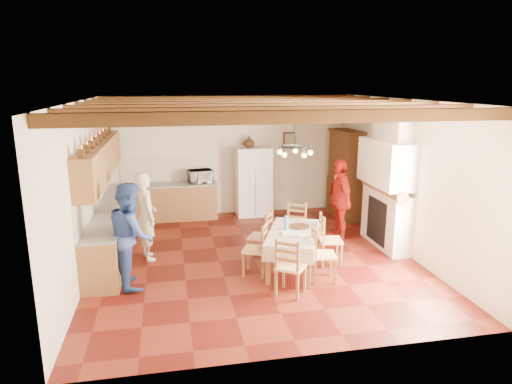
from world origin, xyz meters
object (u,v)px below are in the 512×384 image
(chair_right_far, at_px, (331,239))
(person_man, at_px, (146,216))
(chair_end_near, at_px, (291,266))
(person_woman_blue, at_px, (131,235))
(hutch, at_px, (345,174))
(microwave, at_px, (200,176))
(chair_end_far, at_px, (295,227))
(dining_table, at_px, (293,236))
(chair_left_near, at_px, (255,249))
(refrigerator, at_px, (253,181))
(chair_right_near, at_px, (324,254))
(person_woman_red, at_px, (339,200))
(chair_left_far, at_px, (260,236))

(chair_right_far, distance_m, person_man, 3.49)
(chair_end_near, bearing_deg, person_woman_blue, 16.76)
(hutch, height_order, microwave, hutch)
(chair_end_near, xyz_separation_m, chair_end_far, (0.60, 1.88, 0.00))
(chair_end_near, distance_m, person_woman_blue, 2.66)
(chair_right_far, relative_size, person_woman_blue, 0.55)
(dining_table, bearing_deg, chair_left_near, -172.59)
(dining_table, distance_m, person_man, 2.80)
(microwave, bearing_deg, refrigerator, -7.96)
(chair_right_near, relative_size, chair_end_near, 1.00)
(dining_table, xyz_separation_m, microwave, (-1.38, 3.56, 0.42))
(hutch, distance_m, person_man, 5.12)
(chair_left_near, xyz_separation_m, microwave, (-0.66, 3.65, 0.58))
(dining_table, relative_size, microwave, 3.24)
(dining_table, height_order, chair_right_far, chair_right_far)
(person_woman_blue, bearing_deg, refrigerator, -48.03)
(refrigerator, xyz_separation_m, person_woman_blue, (-2.74, -3.72, 0.01))
(chair_end_near, bearing_deg, dining_table, -72.00)
(person_woman_blue, bearing_deg, person_man, -21.45)
(person_woman_blue, xyz_separation_m, person_woman_red, (4.18, 1.49, 0.00))
(chair_end_far, height_order, person_woman_red, person_woman_red)
(refrigerator, bearing_deg, chair_right_near, -84.19)
(chair_end_near, relative_size, person_woman_red, 0.55)
(chair_end_near, bearing_deg, chair_end_far, -72.31)
(hutch, distance_m, chair_left_near, 4.22)
(chair_right_far, relative_size, microwave, 1.70)
(chair_right_far, bearing_deg, person_woman_red, -18.32)
(dining_table, bearing_deg, person_woman_red, 44.72)
(person_woman_blue, bearing_deg, dining_table, -99.40)
(refrigerator, relative_size, person_man, 1.03)
(person_woman_red, bearing_deg, chair_left_far, -67.41)
(chair_left_far, height_order, chair_end_far, same)
(refrigerator, bearing_deg, person_man, -134.80)
(chair_end_far, xyz_separation_m, person_woman_blue, (-3.09, -1.03, 0.40))
(chair_right_near, xyz_separation_m, person_woman_blue, (-3.18, 0.45, 0.40))
(refrigerator, bearing_deg, hutch, -16.99)
(chair_end_near, bearing_deg, chair_left_near, -28.98)
(dining_table, xyz_separation_m, person_woman_blue, (-2.79, -0.11, 0.24))
(microwave, bearing_deg, person_man, -125.93)
(chair_right_far, bearing_deg, person_woman_blue, 101.92)
(person_woman_blue, bearing_deg, chair_left_near, -101.18)
(chair_left_near, height_order, person_woman_red, person_woman_red)
(chair_end_far, xyz_separation_m, microwave, (-1.68, 2.63, 0.58))
(chair_right_far, height_order, chair_end_near, same)
(chair_left_far, xyz_separation_m, chair_right_far, (1.24, -0.44, 0.00))
(refrigerator, xyz_separation_m, person_man, (-2.54, -2.58, -0.02))
(chair_left_near, xyz_separation_m, chair_left_far, (0.23, 0.65, 0.00))
(chair_end_far, bearing_deg, chair_right_far, -33.66)
(person_man, bearing_deg, chair_left_near, -137.24)
(dining_table, distance_m, chair_left_far, 0.75)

